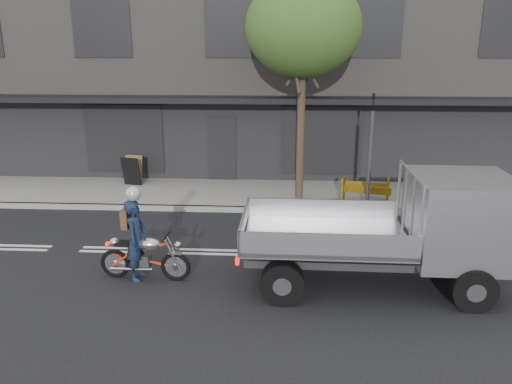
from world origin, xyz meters
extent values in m
plane|color=black|center=(0.00, 0.00, 0.00)|extent=(80.00, 80.00, 0.00)
cube|color=gray|center=(0.00, 4.70, 0.07)|extent=(32.00, 3.20, 0.15)
cube|color=gray|center=(0.00, 3.10, 0.07)|extent=(32.00, 0.20, 0.15)
cube|color=slate|center=(0.00, 11.30, 4.00)|extent=(26.00, 10.00, 8.00)
cylinder|color=#382B21|center=(2.20, 4.20, 2.00)|extent=(0.24, 0.24, 4.00)
ellipsoid|color=#32501E|center=(2.20, 4.20, 5.30)|extent=(3.40, 3.40, 2.89)
cylinder|color=#2D2D30|center=(4.20, 3.35, 1.50)|extent=(0.12, 0.12, 3.00)
imported|color=black|center=(4.20, 3.35, 3.25)|extent=(0.08, 0.10, 0.50)
torus|color=black|center=(-1.86, -1.44, 0.31)|extent=(0.65, 0.13, 0.64)
torus|color=black|center=(-0.54, -1.52, 0.31)|extent=(0.65, 0.13, 0.64)
cube|color=#2D2D30|center=(-1.25, -1.47, 0.41)|extent=(0.34, 0.24, 0.27)
ellipsoid|color=silver|center=(-1.10, -1.48, 0.80)|extent=(0.54, 0.33, 0.26)
cube|color=black|center=(-1.56, -1.45, 0.78)|extent=(0.52, 0.26, 0.08)
cylinder|color=black|center=(-0.71, -1.51, 0.98)|extent=(0.07, 0.57, 0.04)
imported|color=#15223A|center=(-1.35, -1.48, 0.87)|extent=(0.46, 0.66, 1.75)
cylinder|color=black|center=(1.71, -2.39, 0.42)|extent=(0.85, 0.32, 0.84)
cylinder|color=black|center=(1.74, -0.50, 0.42)|extent=(0.85, 0.32, 0.84)
cylinder|color=black|center=(5.26, -2.44, 0.42)|extent=(0.85, 0.32, 0.84)
cylinder|color=black|center=(5.29, -0.55, 0.42)|extent=(0.85, 0.32, 0.84)
cube|color=#2D2D30|center=(3.50, -1.47, 0.61)|extent=(5.13, 1.18, 0.16)
cube|color=#ABABB0|center=(5.22, -1.49, 1.50)|extent=(1.92, 2.03, 1.67)
cube|color=black|center=(5.22, -1.49, 1.98)|extent=(1.69, 1.91, 0.61)
cube|color=#BABABF|center=(2.56, -1.46, 1.02)|extent=(3.36, 2.21, 0.11)
camera|label=1|loc=(1.70, -11.03, 4.76)|focal=35.00mm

